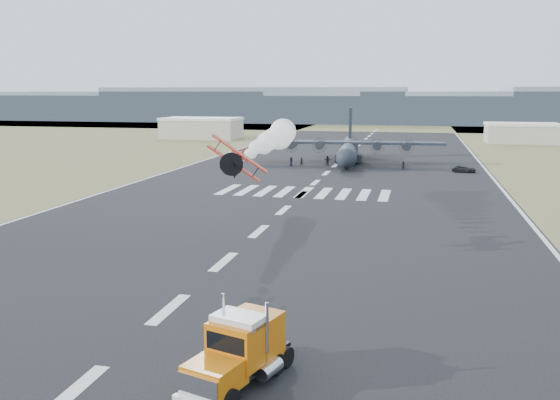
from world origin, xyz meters
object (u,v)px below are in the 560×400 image
(support_vehicle, at_px, (464,169))
(crew_g, at_px, (345,160))
(crew_d, at_px, (345,162))
(transport_aircraft, at_px, (349,149))
(crew_b, at_px, (403,166))
(crew_a, at_px, (302,162))
(semi_truck, at_px, (240,349))
(aerobatic_biplane, at_px, (236,159))
(hangar_left, at_px, (202,128))
(crew_h, at_px, (327,161))
(crew_c, at_px, (344,163))
(crew_e, at_px, (291,162))
(crew_f, at_px, (327,160))
(hangar_right, at_px, (522,133))

(support_vehicle, height_order, crew_g, crew_g)
(crew_d, bearing_deg, transport_aircraft, -55.50)
(crew_b, relative_size, crew_d, 0.88)
(transport_aircraft, distance_m, crew_a, 12.22)
(semi_truck, distance_m, transport_aircraft, 98.79)
(aerobatic_biplane, relative_size, crew_a, 2.83)
(hangar_left, xyz_separation_m, transport_aircraft, (54.04, -55.35, -0.46))
(crew_b, relative_size, crew_h, 0.89)
(crew_d, bearing_deg, crew_b, -156.72)
(crew_a, height_order, crew_d, crew_d)
(aerobatic_biplane, bearing_deg, crew_g, 84.70)
(support_vehicle, distance_m, crew_c, 23.24)
(crew_b, bearing_deg, crew_e, -28.68)
(crew_f, bearing_deg, hangar_right, -147.57)
(crew_f, bearing_deg, transport_aircraft, -157.65)
(semi_truck, xyz_separation_m, crew_c, (-5.92, 91.17, -1.06))
(semi_truck, distance_m, support_vehicle, 89.86)
(crew_e, height_order, crew_g, crew_e)
(crew_b, height_order, crew_e, crew_e)
(hangar_left, height_order, crew_h, hangar_left)
(crew_c, bearing_deg, hangar_right, 160.30)
(semi_truck, height_order, support_vehicle, semi_truck)
(hangar_left, distance_m, crew_a, 78.44)
(transport_aircraft, xyz_separation_m, crew_e, (-10.62, -9.04, -2.02))
(hangar_left, relative_size, crew_f, 14.03)
(crew_b, bearing_deg, crew_g, -54.04)
(crew_e, bearing_deg, support_vehicle, -40.83)
(aerobatic_biplane, distance_m, crew_b, 67.14)
(hangar_right, relative_size, crew_e, 11.00)
(hangar_left, relative_size, crew_h, 13.10)
(crew_g, bearing_deg, support_vehicle, 168.42)
(crew_a, relative_size, crew_b, 1.13)
(hangar_left, height_order, crew_a, hangar_left)
(crew_e, xyz_separation_m, crew_h, (7.01, 2.93, 0.00))
(hangar_right, bearing_deg, hangar_left, -177.08)
(hangar_left, xyz_separation_m, crew_b, (65.74, -64.85, -2.57))
(hangar_right, relative_size, semi_truck, 2.41)
(transport_aircraft, distance_m, crew_b, 15.22)
(hangar_left, relative_size, crew_d, 13.00)
(crew_b, xyz_separation_m, crew_c, (-11.70, 2.06, -0.05))
(crew_b, height_order, crew_c, crew_b)
(crew_f, relative_size, crew_h, 0.93)
(aerobatic_biplane, relative_size, crew_c, 3.40)
(transport_aircraft, bearing_deg, crew_d, -94.35)
(support_vehicle, bearing_deg, semi_truck, 175.43)
(crew_h, bearing_deg, crew_a, 56.58)
(crew_f, bearing_deg, crew_c, 115.97)
(aerobatic_biplane, bearing_deg, semi_truck, -76.48)
(crew_g, bearing_deg, aerobatic_biplane, 93.75)
(hangar_right, relative_size, crew_h, 10.96)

